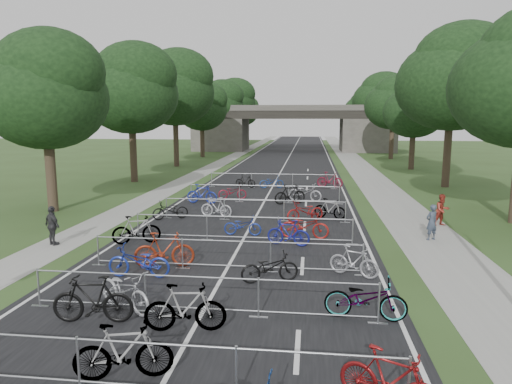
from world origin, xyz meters
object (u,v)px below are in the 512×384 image
pedestrian_a (432,222)px  pedestrian_b (442,210)px  pedestrian_c (52,226)px  bike_1 (123,352)px  overpass_bridge (293,128)px

pedestrian_a → pedestrian_b: bearing=-142.9°
pedestrian_a → pedestrian_c: 15.88m
bike_1 → pedestrian_a: (8.83, 11.69, 0.18)m
overpass_bridge → pedestrian_c: (-7.64, -55.54, -2.72)m
overpass_bridge → pedestrian_c: 56.13m
pedestrian_a → pedestrian_c: size_ratio=0.95×
bike_1 → pedestrian_c: (-6.82, 9.02, 0.22)m
bike_1 → pedestrian_c: pedestrian_c is taller
overpass_bridge → bike_1: overpass_bridge is taller
overpass_bridge → bike_1: size_ratio=15.67×
overpass_bridge → pedestrian_a: 53.55m
overpass_bridge → pedestrian_a: overpass_bridge is taller
bike_1 → overpass_bridge: bearing=-15.3°
overpass_bridge → pedestrian_c: size_ratio=19.03×
pedestrian_b → overpass_bridge: bearing=79.7°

